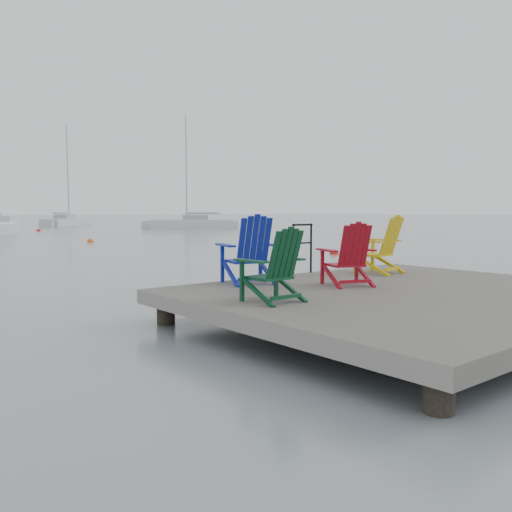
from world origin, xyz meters
TOP-DOWN VIEW (x-y plane):
  - ground at (0.00, 0.00)m, footprint 400.00×400.00m
  - dock at (0.00, 0.00)m, footprint 6.00×5.00m
  - handrail at (0.25, 2.45)m, footprint 0.48×0.04m
  - chair_green at (-2.16, 0.43)m, footprint 0.73×0.68m
  - chair_blue at (-1.35, 1.97)m, footprint 0.98×0.93m
  - chair_red at (-0.34, 0.83)m, footprint 0.91×0.87m
  - chair_yellow at (1.34, 1.54)m, footprint 0.92×0.86m
  - sailboat_mid at (14.82, 54.55)m, footprint 7.34×7.00m
  - sailboat_far at (20.50, 38.24)m, footprint 7.62×5.44m
  - buoy_a at (8.59, 9.36)m, footprint 0.35×0.35m
  - buoy_c at (4.54, 22.79)m, footprint 0.35×0.35m
  - buoy_d at (7.24, 40.00)m, footprint 0.36×0.36m

SIDE VIEW (x-z plane):
  - ground at x=0.00m, z-range 0.00..0.00m
  - buoy_a at x=8.59m, z-range -0.18..0.18m
  - buoy_c at x=4.54m, z-range -0.18..0.18m
  - buoy_d at x=7.24m, z-range -0.18..0.18m
  - dock at x=0.00m, z-range -0.35..1.05m
  - sailboat_mid at x=14.82m, z-range -5.23..5.94m
  - sailboat_far at x=20.50m, z-range -4.96..5.67m
  - chair_green at x=-2.16m, z-range 0.50..1.42m
  - chair_red at x=-0.34m, z-range 0.50..1.44m
  - chair_yellow at x=1.34m, z-range 0.50..1.53m
  - chair_blue at x=-1.35m, z-range 0.50..1.55m
  - handrail at x=0.25m, z-range 0.59..1.49m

